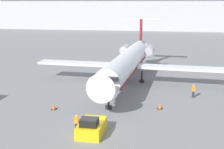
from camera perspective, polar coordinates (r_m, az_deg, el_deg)
ground_plane at (r=30.95m, az=-3.68°, el=-10.91°), size 600.00×600.00×0.00m
terminal_building at (r=147.66m, az=7.69°, el=10.97°), size 180.00×16.80×14.64m
airplane_main at (r=48.83m, az=2.88°, el=2.36°), size 29.93×31.88×9.53m
pushback_tug at (r=30.79m, az=-3.78°, el=-9.59°), size 2.33×3.97×1.91m
worker_near_tug at (r=31.60m, az=-6.49°, el=-8.73°), size 0.40×0.24×1.67m
worker_by_wing at (r=43.35m, az=14.67°, el=-2.88°), size 0.40×0.25×1.82m
traffic_cone_left at (r=38.25m, az=-10.58°, el=-5.79°), size 0.65×0.65×0.71m
traffic_cone_right at (r=38.24m, az=8.74°, el=-5.74°), size 0.64×0.64×0.68m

